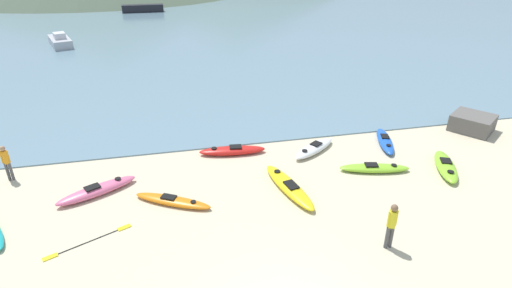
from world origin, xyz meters
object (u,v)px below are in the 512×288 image
object	(u,v)px
kayak_on_sand_4	(173,201)
loose_paddle	(89,242)
kayak_on_sand_3	(232,150)
person_near_waterline	(6,161)
kayak_on_sand_6	(314,148)
kayak_on_sand_0	(374,168)
moored_boat_1	(143,8)
kayak_on_sand_1	(97,190)
kayak_on_sand_7	(289,186)
shoreline_rock	(472,123)
person_near_foreground	(392,223)
moored_boat_0	(60,41)
kayak_on_sand_8	(446,166)
kayak_on_sand_2	(385,141)

from	to	relation	value
kayak_on_sand_4	loose_paddle	world-z (taller)	kayak_on_sand_4
kayak_on_sand_3	person_near_waterline	size ratio (longest dim) A/B	1.99
kayak_on_sand_6	kayak_on_sand_0	bearing A→B (deg)	-50.27
moored_boat_1	loose_paddle	xyz separation A→B (m)	(-0.35, -50.34, -0.55)
kayak_on_sand_0	kayak_on_sand_1	xyz separation A→B (m)	(-11.20, 0.72, 0.04)
kayak_on_sand_7	shoreline_rock	world-z (taller)	shoreline_rock
kayak_on_sand_0	kayak_on_sand_3	size ratio (longest dim) A/B	0.98
kayak_on_sand_4	person_near_foreground	size ratio (longest dim) A/B	1.81
kayak_on_sand_7	moored_boat_0	world-z (taller)	moored_boat_0
kayak_on_sand_3	kayak_on_sand_8	bearing A→B (deg)	-21.69
moored_boat_1	loose_paddle	world-z (taller)	moored_boat_1
person_near_waterline	moored_boat_1	xyz separation A→B (m)	(3.98, 45.61, -0.32)
kayak_on_sand_7	shoreline_rock	xyz separation A→B (m)	(10.82, 3.33, 0.26)
person_near_foreground	loose_paddle	size ratio (longest dim) A/B	0.62
kayak_on_sand_2	loose_paddle	xyz separation A→B (m)	(-12.86, -4.37, -0.15)
kayak_on_sand_1	kayak_on_sand_7	size ratio (longest dim) A/B	0.84
moored_boat_1	kayak_on_sand_3	bearing A→B (deg)	-83.47
kayak_on_sand_4	shoreline_rock	distance (m)	15.64
kayak_on_sand_0	loose_paddle	bearing A→B (deg)	-169.17
kayak_on_sand_2	shoreline_rock	size ratio (longest dim) A/B	1.53
moored_boat_0	person_near_foreground	bearing A→B (deg)	-63.76
kayak_on_sand_1	shoreline_rock	xyz separation A→B (m)	(18.08, 2.02, 0.24)
person_near_waterline	kayak_on_sand_6	bearing A→B (deg)	-1.54
person_near_waterline	shoreline_rock	world-z (taller)	person_near_waterline
kayak_on_sand_0	kayak_on_sand_6	distance (m)	2.92
kayak_on_sand_4	kayak_on_sand_7	world-z (taller)	kayak_on_sand_7
kayak_on_sand_1	kayak_on_sand_3	bearing A→B (deg)	20.92
loose_paddle	shoreline_rock	distance (m)	18.66
moored_boat_0	kayak_on_sand_3	bearing A→B (deg)	-63.99
kayak_on_sand_3	shoreline_rock	distance (m)	12.47
kayak_on_sand_0	kayak_on_sand_3	xyz separation A→B (m)	(-5.60, 2.86, 0.02)
person_near_foreground	loose_paddle	world-z (taller)	person_near_foreground
kayak_on_sand_1	person_near_foreground	size ratio (longest dim) A/B	1.88
kayak_on_sand_6	shoreline_rock	xyz separation A→B (m)	(8.74, 0.49, 0.25)
kayak_on_sand_3	person_near_waterline	xyz separation A→B (m)	(-9.17, -0.27, 0.71)
kayak_on_sand_6	moored_boat_0	bearing A→B (deg)	121.87
person_near_foreground	shoreline_rock	size ratio (longest dim) A/B	0.86
kayak_on_sand_1	kayak_on_sand_7	bearing A→B (deg)	-10.29
moored_boat_0	moored_boat_1	size ratio (longest dim) A/B	0.82
kayak_on_sand_6	person_near_foreground	distance (m)	6.75
kayak_on_sand_4	moored_boat_0	size ratio (longest dim) A/B	0.63
kayak_on_sand_6	moored_boat_0	world-z (taller)	moored_boat_0
kayak_on_sand_1	shoreline_rock	bearing A→B (deg)	6.37
kayak_on_sand_7	loose_paddle	distance (m)	7.35
kayak_on_sand_1	moored_boat_1	world-z (taller)	moored_boat_1
kayak_on_sand_7	kayak_on_sand_4	bearing A→B (deg)	179.40
kayak_on_sand_6	person_near_waterline	size ratio (longest dim) A/B	1.72
person_near_waterline	loose_paddle	xyz separation A→B (m)	(3.63, -4.73, -0.87)
kayak_on_sand_3	moored_boat_1	world-z (taller)	moored_boat_1
kayak_on_sand_8	moored_boat_0	size ratio (longest dim) A/B	0.61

